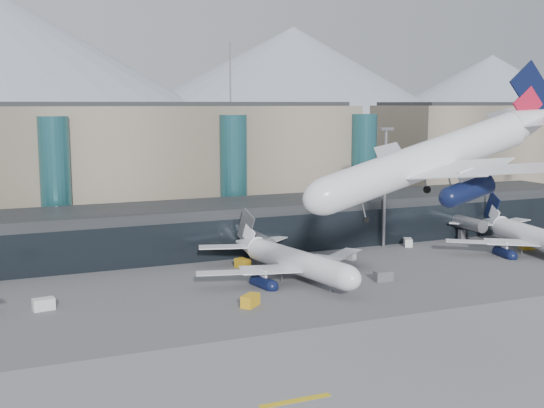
{
  "coord_description": "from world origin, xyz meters",
  "views": [
    {
      "loc": [
        -48.18,
        -75.81,
        30.66
      ],
      "look_at": [
        -2.89,
        32.0,
        13.33
      ],
      "focal_mm": 45.0,
      "sensor_mm": 36.0,
      "label": 1
    }
  ],
  "objects_px": {
    "veh_b": "(243,264)",
    "veh_d": "(408,242)",
    "veh_a": "(44,304)",
    "jet_parked_right": "(526,229)",
    "veh_e": "(529,245)",
    "veh_h": "(250,301)",
    "veh_c": "(383,276)",
    "jet_parked_mid": "(285,252)",
    "hero_jet": "(449,145)",
    "lightmast_mid": "(385,180)",
    "veh_g": "(349,256)"
  },
  "relations": [
    {
      "from": "veh_d",
      "to": "veh_b",
      "type": "bearing_deg",
      "value": 122.67
    },
    {
      "from": "hero_jet",
      "to": "veh_d",
      "type": "relative_size",
      "value": 12.95
    },
    {
      "from": "veh_a",
      "to": "veh_b",
      "type": "height_order",
      "value": "veh_a"
    },
    {
      "from": "veh_b",
      "to": "veh_c",
      "type": "distance_m",
      "value": 26.65
    },
    {
      "from": "veh_a",
      "to": "veh_e",
      "type": "bearing_deg",
      "value": -3.99
    },
    {
      "from": "jet_parked_right",
      "to": "veh_d",
      "type": "bearing_deg",
      "value": 65.3
    },
    {
      "from": "veh_g",
      "to": "veh_a",
      "type": "bearing_deg",
      "value": -107.35
    },
    {
      "from": "veh_a",
      "to": "veh_b",
      "type": "distance_m",
      "value": 38.87
    },
    {
      "from": "hero_jet",
      "to": "veh_b",
      "type": "xyz_separation_m",
      "value": [
        -8.02,
        50.08,
        -24.84
      ]
    },
    {
      "from": "veh_c",
      "to": "jet_parked_mid",
      "type": "bearing_deg",
      "value": 148.81
    },
    {
      "from": "veh_g",
      "to": "hero_jet",
      "type": "bearing_deg",
      "value": -44.53
    },
    {
      "from": "lightmast_mid",
      "to": "jet_parked_mid",
      "type": "distance_m",
      "value": 35.34
    },
    {
      "from": "jet_parked_right",
      "to": "veh_d",
      "type": "distance_m",
      "value": 24.42
    },
    {
      "from": "lightmast_mid",
      "to": "veh_d",
      "type": "bearing_deg",
      "value": -22.04
    },
    {
      "from": "veh_h",
      "to": "veh_d",
      "type": "bearing_deg",
      "value": -10.84
    },
    {
      "from": "lightmast_mid",
      "to": "veh_a",
      "type": "distance_m",
      "value": 75.44
    },
    {
      "from": "jet_parked_right",
      "to": "veh_e",
      "type": "distance_m",
      "value": 4.27
    },
    {
      "from": "jet_parked_right",
      "to": "hero_jet",
      "type": "bearing_deg",
      "value": 137.73
    },
    {
      "from": "jet_parked_right",
      "to": "veh_e",
      "type": "bearing_deg",
      "value": -53.73
    },
    {
      "from": "veh_e",
      "to": "veh_h",
      "type": "relative_size",
      "value": 1.01
    },
    {
      "from": "jet_parked_mid",
      "to": "veh_d",
      "type": "relative_size",
      "value": 12.64
    },
    {
      "from": "veh_c",
      "to": "veh_e",
      "type": "bearing_deg",
      "value": 16.01
    },
    {
      "from": "hero_jet",
      "to": "veh_c",
      "type": "xyz_separation_m",
      "value": [
        11.25,
        31.68,
        -24.81
      ]
    },
    {
      "from": "hero_jet",
      "to": "jet_parked_right",
      "type": "relative_size",
      "value": 1.0
    },
    {
      "from": "veh_b",
      "to": "veh_d",
      "type": "relative_size",
      "value": 1.01
    },
    {
      "from": "jet_parked_right",
      "to": "jet_parked_mid",
      "type": "bearing_deg",
      "value": 99.29
    },
    {
      "from": "jet_parked_right",
      "to": "veh_d",
      "type": "height_order",
      "value": "jet_parked_right"
    },
    {
      "from": "veh_a",
      "to": "veh_h",
      "type": "distance_m",
      "value": 30.96
    },
    {
      "from": "veh_h",
      "to": "veh_a",
      "type": "bearing_deg",
      "value": 119.13
    },
    {
      "from": "hero_jet",
      "to": "veh_c",
      "type": "bearing_deg",
      "value": 72.19
    },
    {
      "from": "jet_parked_right",
      "to": "lightmast_mid",
      "type": "bearing_deg",
      "value": 67.44
    },
    {
      "from": "hero_jet",
      "to": "veh_a",
      "type": "distance_m",
      "value": 63.05
    },
    {
      "from": "veh_a",
      "to": "veh_c",
      "type": "relative_size",
      "value": 0.99
    },
    {
      "from": "lightmast_mid",
      "to": "veh_h",
      "type": "height_order",
      "value": "lightmast_mid"
    },
    {
      "from": "veh_a",
      "to": "veh_e",
      "type": "relative_size",
      "value": 0.95
    },
    {
      "from": "hero_jet",
      "to": "jet_parked_right",
      "type": "bearing_deg",
      "value": 40.24
    },
    {
      "from": "hero_jet",
      "to": "veh_d",
      "type": "xyz_separation_m",
      "value": [
        31.87,
        54.72,
        -24.85
      ]
    },
    {
      "from": "lightmast_mid",
      "to": "veh_g",
      "type": "bearing_deg",
      "value": -148.02
    },
    {
      "from": "jet_parked_mid",
      "to": "veh_c",
      "type": "height_order",
      "value": "jet_parked_mid"
    },
    {
      "from": "veh_a",
      "to": "veh_d",
      "type": "bearing_deg",
      "value": 6.03
    },
    {
      "from": "veh_g",
      "to": "veh_h",
      "type": "bearing_deg",
      "value": -81.85
    },
    {
      "from": "veh_c",
      "to": "veh_d",
      "type": "xyz_separation_m",
      "value": [
        20.62,
        23.04,
        -0.04
      ]
    },
    {
      "from": "lightmast_mid",
      "to": "jet_parked_right",
      "type": "distance_m",
      "value": 30.93
    },
    {
      "from": "veh_d",
      "to": "veh_e",
      "type": "distance_m",
      "value": 25.2
    },
    {
      "from": "jet_parked_right",
      "to": "veh_c",
      "type": "relative_size",
      "value": 11.97
    },
    {
      "from": "hero_jet",
      "to": "veh_b",
      "type": "bearing_deg",
      "value": 100.85
    },
    {
      "from": "hero_jet",
      "to": "veh_b",
      "type": "distance_m",
      "value": 56.47
    },
    {
      "from": "veh_b",
      "to": "veh_e",
      "type": "height_order",
      "value": "veh_e"
    },
    {
      "from": "hero_jet",
      "to": "veh_g",
      "type": "xyz_separation_m",
      "value": [
        13.92,
        48.59,
        -24.98
      ]
    },
    {
      "from": "lightmast_mid",
      "to": "veh_c",
      "type": "relative_size",
      "value": 8.03
    }
  ]
}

